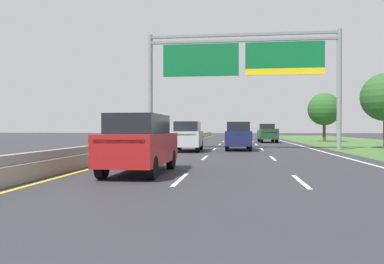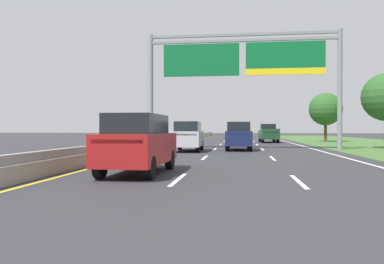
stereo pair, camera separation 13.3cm
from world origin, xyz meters
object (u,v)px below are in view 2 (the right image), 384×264
(overhead_sign_gantry, at_px, (242,65))
(car_navy_centre_lane_suv, at_px, (239,136))
(car_silver_left_lane_suv, at_px, (188,136))
(pickup_truck_darkgreen, at_px, (268,133))
(car_red_left_lane_suv, at_px, (138,143))
(roadside_tree_far, at_px, (326,109))

(overhead_sign_gantry, height_order, car_navy_centre_lane_suv, overhead_sign_gantry)
(car_silver_left_lane_suv, bearing_deg, pickup_truck_darkgreen, -22.23)
(pickup_truck_darkgreen, relative_size, car_red_left_lane_suv, 1.15)
(car_silver_left_lane_suv, relative_size, roadside_tree_far, 0.78)
(car_silver_left_lane_suv, bearing_deg, roadside_tree_far, -34.73)
(roadside_tree_far, bearing_deg, overhead_sign_gantry, -119.11)
(car_navy_centre_lane_suv, height_order, roadside_tree_far, roadside_tree_far)
(roadside_tree_far, bearing_deg, pickup_truck_darkgreen, -156.26)
(overhead_sign_gantry, relative_size, pickup_truck_darkgreen, 2.76)
(car_red_left_lane_suv, bearing_deg, roadside_tree_far, -21.33)
(overhead_sign_gantry, distance_m, pickup_truck_darkgreen, 16.77)
(car_red_left_lane_suv, distance_m, roadside_tree_far, 38.09)
(pickup_truck_darkgreen, xyz_separation_m, car_navy_centre_lane_suv, (-3.48, -16.69, 0.02))
(car_red_left_lane_suv, relative_size, car_silver_left_lane_suv, 1.00)
(car_red_left_lane_suv, height_order, roadside_tree_far, roadside_tree_far)
(overhead_sign_gantry, distance_m, roadside_tree_far, 21.54)
(pickup_truck_darkgreen, bearing_deg, car_red_left_lane_suv, 166.17)
(overhead_sign_gantry, xyz_separation_m, roadside_tree_far, (10.41, 18.69, -2.53))
(overhead_sign_gantry, xyz_separation_m, car_navy_centre_lane_suv, (-0.30, -1.18, -5.49))
(pickup_truck_darkgreen, height_order, car_navy_centre_lane_suv, pickup_truck_darkgreen)
(car_silver_left_lane_suv, bearing_deg, car_navy_centre_lane_suv, -63.82)
(car_silver_left_lane_suv, bearing_deg, car_red_left_lane_suv, 178.74)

